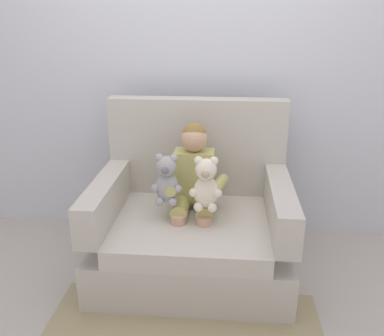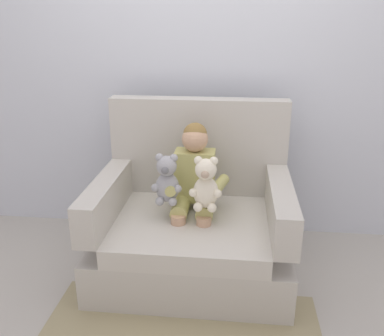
{
  "view_description": "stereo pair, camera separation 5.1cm",
  "coord_description": "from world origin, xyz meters",
  "px_view_note": "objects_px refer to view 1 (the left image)",
  "views": [
    {
      "loc": [
        0.21,
        -2.45,
        1.64
      ],
      "look_at": [
        0.0,
        -0.05,
        0.77
      ],
      "focal_mm": 39.43,
      "sensor_mm": 36.0,
      "label": 1
    },
    {
      "loc": [
        0.26,
        -2.44,
        1.64
      ],
      "look_at": [
        0.0,
        -0.05,
        0.77
      ],
      "focal_mm": 39.43,
      "sensor_mm": 36.0,
      "label": 2
    }
  ],
  "objects_px": {
    "armchair": "(193,223)",
    "seated_child": "(194,181)",
    "plush_cream": "(206,185)",
    "plush_grey": "(167,180)"
  },
  "relations": [
    {
      "from": "plush_grey",
      "to": "armchair",
      "type": "bearing_deg",
      "value": 42.7
    },
    {
      "from": "plush_cream",
      "to": "plush_grey",
      "type": "height_order",
      "value": "plush_cream"
    },
    {
      "from": "armchair",
      "to": "plush_grey",
      "type": "xyz_separation_m",
      "value": [
        -0.16,
        -0.1,
        0.34
      ]
    },
    {
      "from": "plush_cream",
      "to": "seated_child",
      "type": "bearing_deg",
      "value": 101.95
    },
    {
      "from": "armchair",
      "to": "plush_grey",
      "type": "distance_m",
      "value": 0.39
    },
    {
      "from": "seated_child",
      "to": "plush_cream",
      "type": "xyz_separation_m",
      "value": [
        0.09,
        -0.18,
        0.05
      ]
    },
    {
      "from": "armchair",
      "to": "plush_cream",
      "type": "xyz_separation_m",
      "value": [
        0.09,
        -0.16,
        0.35
      ]
    },
    {
      "from": "armchair",
      "to": "plush_grey",
      "type": "bearing_deg",
      "value": -146.89
    },
    {
      "from": "armchair",
      "to": "seated_child",
      "type": "distance_m",
      "value": 0.3
    },
    {
      "from": "seated_child",
      "to": "plush_cream",
      "type": "distance_m",
      "value": 0.21
    }
  ]
}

